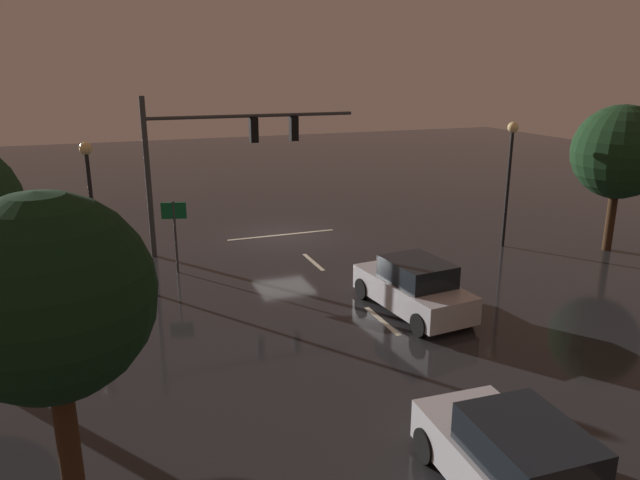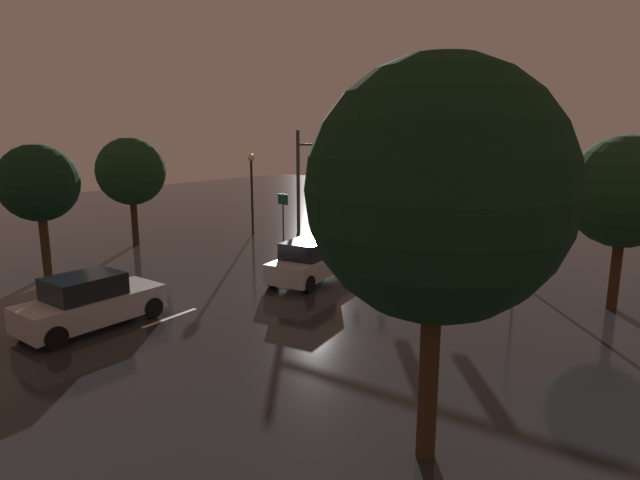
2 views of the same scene
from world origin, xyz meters
TOP-DOWN VIEW (x-y plane):
  - ground_plane at (0.00, 0.00)m, footprint 80.00×80.00m
  - traffic_signal_assembly at (2.89, 0.99)m, footprint 8.67×0.47m
  - lane_dash_far at (0.00, 4.00)m, footprint 0.16×2.20m
  - lane_dash_mid at (0.00, 10.00)m, footprint 0.16×2.20m
  - lane_dash_near at (0.00, 16.00)m, footprint 0.16×2.20m
  - stop_bar at (0.00, -0.19)m, footprint 5.00×0.16m
  - car_approaching at (-1.21, 9.68)m, footprint 2.26×4.50m
  - car_distant at (1.40, 17.91)m, footprint 2.06×4.43m
  - street_lamp_left_kerb at (-8.29, 4.84)m, footprint 0.44×0.44m
  - street_lamp_right_kerb at (7.86, 2.94)m, footprint 0.44×0.44m
  - route_sign at (5.13, 3.35)m, footprint 0.88×0.30m
  - tree_right_near at (8.43, 15.50)m, footprint 3.21×3.21m
  - tree_left_far at (-12.02, 6.82)m, footprint 3.74×3.74m

SIDE VIEW (x-z plane):
  - ground_plane at x=0.00m, z-range 0.00..0.00m
  - lane_dash_far at x=0.00m, z-range 0.00..0.01m
  - lane_dash_mid at x=0.00m, z-range 0.00..0.01m
  - lane_dash_near at x=0.00m, z-range 0.00..0.01m
  - stop_bar at x=0.00m, z-range 0.00..0.01m
  - car_approaching at x=-1.21m, z-range -0.05..1.65m
  - car_distant at x=1.40m, z-range -0.05..1.65m
  - route_sign at x=5.13m, z-range 0.60..3.30m
  - street_lamp_right_kerb at x=7.86m, z-range 0.99..5.89m
  - street_lamp_left_kerb at x=-8.29m, z-range 1.03..6.25m
  - tree_right_near at x=8.43m, z-range 1.18..6.80m
  - tree_left_far at x=-12.02m, z-range 1.09..7.04m
  - traffic_signal_assembly at x=2.89m, z-range 1.15..7.46m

